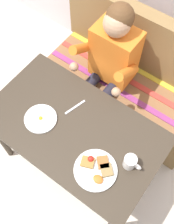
{
  "coord_description": "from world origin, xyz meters",
  "views": [
    {
      "loc": [
        0.54,
        -0.59,
        2.41
      ],
      "look_at": [
        0.0,
        0.15,
        0.72
      ],
      "focal_mm": 44.68,
      "sensor_mm": 36.0,
      "label": 1
    }
  ],
  "objects_px": {
    "plate_breakfast": "(96,169)",
    "coffee_mug": "(130,162)",
    "couch": "(127,84)",
    "table": "(74,132)",
    "person": "(109,62)",
    "fork": "(75,107)",
    "plate_eggs": "(41,119)"
  },
  "relations": [
    {
      "from": "plate_breakfast",
      "to": "coffee_mug",
      "type": "distance_m",
      "value": 0.21
    },
    {
      "from": "couch",
      "to": "plate_breakfast",
      "type": "height_order",
      "value": "couch"
    },
    {
      "from": "table",
      "to": "person",
      "type": "height_order",
      "value": "person"
    },
    {
      "from": "person",
      "to": "fork",
      "type": "bearing_deg",
      "value": -86.28
    },
    {
      "from": "couch",
      "to": "coffee_mug",
      "type": "distance_m",
      "value": 0.99
    },
    {
      "from": "table",
      "to": "plate_eggs",
      "type": "distance_m",
      "value": 0.25
    },
    {
      "from": "plate_breakfast",
      "to": "coffee_mug",
      "type": "bearing_deg",
      "value": 44.56
    },
    {
      "from": "plate_breakfast",
      "to": "plate_eggs",
      "type": "height_order",
      "value": "plate_breakfast"
    },
    {
      "from": "plate_breakfast",
      "to": "fork",
      "type": "distance_m",
      "value": 0.46
    },
    {
      "from": "couch",
      "to": "person",
      "type": "relative_size",
      "value": 1.19
    },
    {
      "from": "couch",
      "to": "table",
      "type": "bearing_deg",
      "value": -90.0
    },
    {
      "from": "table",
      "to": "plate_eggs",
      "type": "bearing_deg",
      "value": -158.5
    },
    {
      "from": "person",
      "to": "coffee_mug",
      "type": "xyz_separation_m",
      "value": [
        0.55,
        -0.59,
        0.04
      ]
    },
    {
      "from": "table",
      "to": "coffee_mug",
      "type": "bearing_deg",
      "value": -0.33
    },
    {
      "from": "coffee_mug",
      "to": "table",
      "type": "bearing_deg",
      "value": 179.67
    },
    {
      "from": "couch",
      "to": "coffee_mug",
      "type": "xyz_separation_m",
      "value": [
        0.44,
        -0.77,
        0.45
      ]
    },
    {
      "from": "couch",
      "to": "fork",
      "type": "height_order",
      "value": "couch"
    },
    {
      "from": "table",
      "to": "coffee_mug",
      "type": "relative_size",
      "value": 10.17
    },
    {
      "from": "person",
      "to": "plate_breakfast",
      "type": "relative_size",
      "value": 4.5
    },
    {
      "from": "plate_eggs",
      "to": "fork",
      "type": "distance_m",
      "value": 0.25
    },
    {
      "from": "table",
      "to": "plate_breakfast",
      "type": "relative_size",
      "value": 4.45
    },
    {
      "from": "plate_breakfast",
      "to": "couch",
      "type": "bearing_deg",
      "value": 107.51
    },
    {
      "from": "plate_breakfast",
      "to": "fork",
      "type": "bearing_deg",
      "value": 143.61
    },
    {
      "from": "table",
      "to": "plate_eggs",
      "type": "height_order",
      "value": "plate_eggs"
    },
    {
      "from": "person",
      "to": "fork",
      "type": "height_order",
      "value": "person"
    },
    {
      "from": "plate_eggs",
      "to": "coffee_mug",
      "type": "bearing_deg",
      "value": 7.22
    },
    {
      "from": "couch",
      "to": "plate_eggs",
      "type": "xyz_separation_m",
      "value": [
        -0.22,
        -0.85,
        0.41
      ]
    },
    {
      "from": "fork",
      "to": "plate_breakfast",
      "type": "bearing_deg",
      "value": -20.72
    },
    {
      "from": "fork",
      "to": "table",
      "type": "bearing_deg",
      "value": -40.46
    },
    {
      "from": "plate_eggs",
      "to": "coffee_mug",
      "type": "xyz_separation_m",
      "value": [
        0.65,
        0.08,
        0.04
      ]
    },
    {
      "from": "couch",
      "to": "plate_breakfast",
      "type": "bearing_deg",
      "value": -72.49
    },
    {
      "from": "couch",
      "to": "plate_eggs",
      "type": "relative_size",
      "value": 6.51
    }
  ]
}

